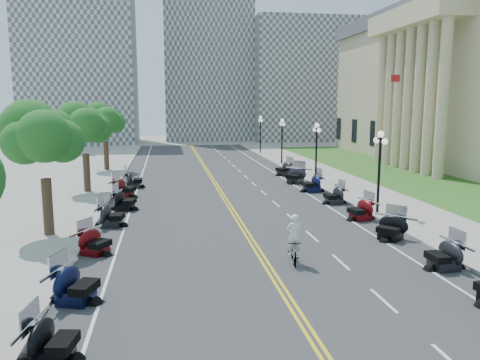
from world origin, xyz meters
name	(u,v)px	position (x,y,z in m)	size (l,w,h in m)	color
ground	(250,239)	(0.00, 0.00, 0.00)	(160.00, 160.00, 0.00)	gray
road	(225,199)	(0.00, 10.00, 0.00)	(16.00, 90.00, 0.01)	#333335
centerline_yellow_a	(224,199)	(-0.12, 10.00, 0.01)	(0.12, 90.00, 0.00)	yellow
centerline_yellow_b	(227,199)	(0.12, 10.00, 0.01)	(0.12, 90.00, 0.00)	yellow
edge_line_north	(312,197)	(6.40, 10.00, 0.01)	(0.12, 90.00, 0.00)	white
edge_line_south	(133,202)	(-6.40, 10.00, 0.01)	(0.12, 90.00, 0.00)	white
lane_dash_4	(383,300)	(3.20, -8.00, 0.01)	(0.12, 2.00, 0.00)	white
lane_dash_5	(341,262)	(3.20, -4.00, 0.01)	(0.12, 2.00, 0.00)	white
lane_dash_6	(312,236)	(3.20, 0.00, 0.01)	(0.12, 2.00, 0.00)	white
lane_dash_7	(291,218)	(3.20, 4.00, 0.01)	(0.12, 2.00, 0.00)	white
lane_dash_8	(276,204)	(3.20, 8.00, 0.01)	(0.12, 2.00, 0.00)	white
lane_dash_9	(264,193)	(3.20, 12.00, 0.01)	(0.12, 2.00, 0.00)	white
lane_dash_10	(254,184)	(3.20, 16.00, 0.01)	(0.12, 2.00, 0.00)	white
lane_dash_11	(246,177)	(3.20, 20.00, 0.01)	(0.12, 2.00, 0.00)	white
lane_dash_12	(239,171)	(3.20, 24.00, 0.01)	(0.12, 2.00, 0.00)	white
lane_dash_13	(234,166)	(3.20, 28.00, 0.01)	(0.12, 2.00, 0.00)	white
lane_dash_14	(229,161)	(3.20, 32.00, 0.01)	(0.12, 2.00, 0.00)	white
lane_dash_15	(225,158)	(3.20, 36.00, 0.01)	(0.12, 2.00, 0.00)	white
lane_dash_16	(221,154)	(3.20, 40.00, 0.01)	(0.12, 2.00, 0.00)	white
lane_dash_17	(218,151)	(3.20, 44.00, 0.01)	(0.12, 2.00, 0.00)	white
lane_dash_18	(215,149)	(3.20, 48.00, 0.01)	(0.12, 2.00, 0.00)	white
lane_dash_19	(212,146)	(3.20, 52.00, 0.01)	(0.12, 2.00, 0.00)	white
sidewalk_north	(365,194)	(10.50, 10.00, 0.07)	(5.00, 90.00, 0.15)	#9E9991
sidewalk_south	(71,203)	(-10.50, 10.00, 0.07)	(5.00, 90.00, 0.15)	#9E9991
lawn	(401,176)	(17.50, 18.00, 0.05)	(9.00, 60.00, 0.10)	#356023
distant_block_a	(81,66)	(-18.00, 62.00, 13.00)	(18.00, 14.00, 26.00)	gray
distant_block_b	(207,59)	(4.00, 68.00, 15.00)	(16.00, 12.00, 30.00)	gray
distant_block_c	(304,81)	(22.00, 65.00, 11.00)	(20.00, 14.00, 22.00)	gray
street_lamp_2	(379,172)	(8.60, 4.00, 2.60)	(0.50, 1.20, 4.90)	black
street_lamp_3	(316,152)	(8.60, 16.00, 2.60)	(0.50, 1.20, 4.90)	black
street_lamp_4	(282,142)	(8.60, 28.00, 2.60)	(0.50, 1.20, 4.90)	black
street_lamp_5	(260,135)	(8.60, 40.00, 2.60)	(0.50, 1.20, 4.90)	black
flagpole	(388,121)	(18.00, 22.00, 5.00)	(1.10, 0.20, 10.00)	silver
tree_2	(43,144)	(-10.00, 2.00, 4.75)	(4.80, 4.80, 9.20)	#235619
tree_3	(85,130)	(-10.00, 14.00, 4.75)	(4.80, 4.80, 9.20)	#235619
tree_4	(105,124)	(-10.00, 26.00, 4.75)	(4.80, 4.80, 9.20)	#235619
motorcycle_n_4	(444,253)	(7.03, -5.47, 0.67)	(1.91, 1.91, 1.34)	black
motorcycle_n_5	(391,226)	(6.89, -1.14, 0.68)	(1.93, 1.93, 1.35)	black
motorcycle_n_6	(361,209)	(7.03, 2.87, 0.68)	(1.93, 1.93, 1.35)	#590A0C
motorcycle_n_7	(334,194)	(7.10, 7.38, 0.66)	(1.89, 1.89, 1.32)	black
motorcycle_n_8	(312,182)	(6.95, 11.85, 0.73)	(2.09, 2.09, 1.47)	black
motorcycle_n_9	(295,174)	(6.77, 15.92, 0.76)	(2.16, 2.16, 1.51)	black
motorcycle_n_10	(284,168)	(6.94, 20.35, 0.71)	(2.04, 2.04, 1.43)	black
motorcycle_s_3	(52,338)	(-7.10, -10.24, 0.64)	(1.84, 1.84, 1.29)	black
motorcycle_s_4	(75,283)	(-7.18, -6.51, 0.71)	(2.02, 2.02, 1.42)	black
motorcycle_s_5	(95,241)	(-7.30, -1.25, 0.64)	(1.83, 1.83, 1.28)	#590A0C
motorcycle_s_6	(111,214)	(-7.11, 3.62, 0.70)	(2.01, 2.01, 1.40)	black
motorcycle_s_7	(124,199)	(-6.74, 7.63, 0.70)	(2.01, 2.01, 1.40)	black
motorcycle_s_8	(124,187)	(-7.12, 11.84, 0.76)	(2.17, 2.17, 1.52)	#590A0C
motorcycle_s_9	(133,179)	(-6.71, 15.78, 0.73)	(2.10, 2.10, 1.47)	black
bicycle	(294,251)	(1.17, -3.83, 0.53)	(0.50, 1.77, 1.07)	#A51414
cyclist_rider	(294,218)	(1.17, -3.83, 1.96)	(0.65, 0.43, 1.78)	silver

